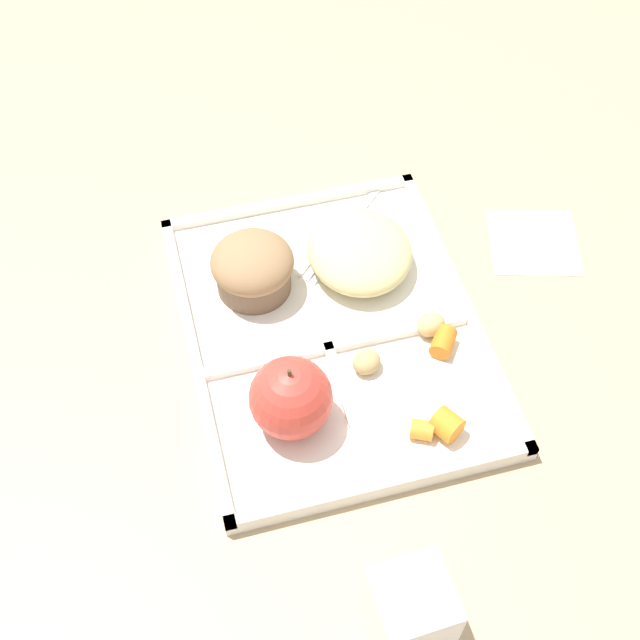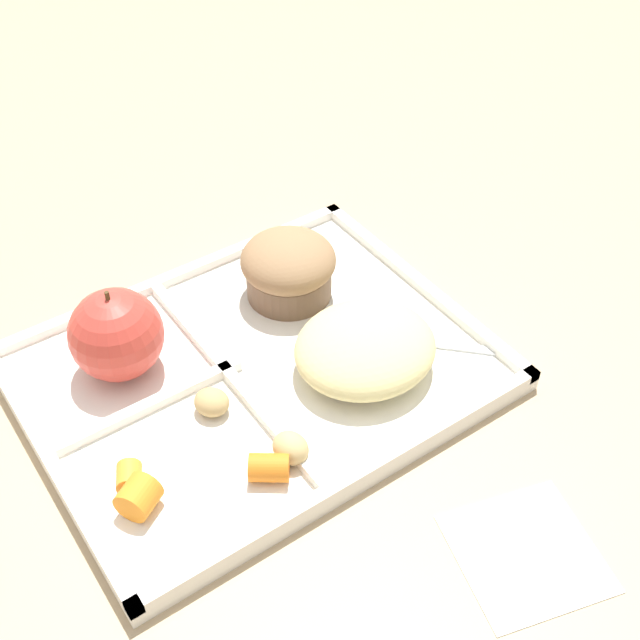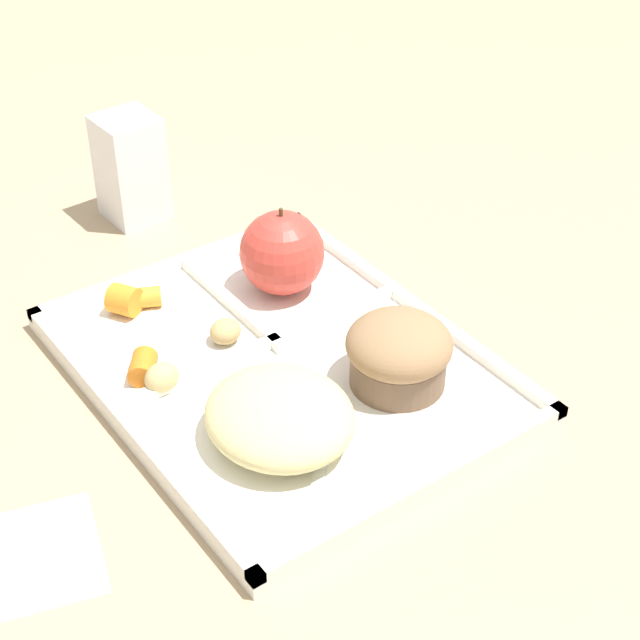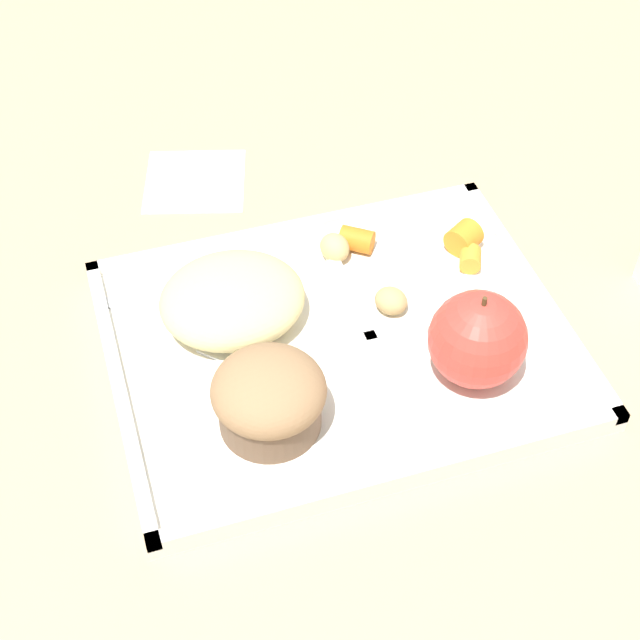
# 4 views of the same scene
# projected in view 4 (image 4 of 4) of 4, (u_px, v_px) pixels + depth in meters

# --- Properties ---
(ground) EXTENTS (6.00, 6.00, 0.00)m
(ground) POSITION_uv_depth(u_px,v_px,m) (338.00, 350.00, 0.78)
(ground) COLOR tan
(lunch_tray) EXTENTS (0.36, 0.29, 0.02)m
(lunch_tray) POSITION_uv_depth(u_px,v_px,m) (339.00, 344.00, 0.78)
(lunch_tray) COLOR white
(lunch_tray) RESTS_ON ground
(green_apple) EXTENTS (0.08, 0.08, 0.08)m
(green_apple) POSITION_uv_depth(u_px,v_px,m) (478.00, 339.00, 0.72)
(green_apple) COLOR #C63D33
(green_apple) RESTS_ON lunch_tray
(bran_muffin) EXTENTS (0.08, 0.08, 0.06)m
(bran_muffin) POSITION_uv_depth(u_px,v_px,m) (269.00, 397.00, 0.70)
(bran_muffin) COLOR brown
(bran_muffin) RESTS_ON lunch_tray
(carrot_slice_tilted) EXTENTS (0.03, 0.03, 0.02)m
(carrot_slice_tilted) POSITION_uv_depth(u_px,v_px,m) (470.00, 259.00, 0.83)
(carrot_slice_tilted) COLOR orange
(carrot_slice_tilted) RESTS_ON lunch_tray
(carrot_slice_small) EXTENTS (0.03, 0.04, 0.03)m
(carrot_slice_small) POSITION_uv_depth(u_px,v_px,m) (464.00, 238.00, 0.84)
(carrot_slice_small) COLOR orange
(carrot_slice_small) RESTS_ON lunch_tray
(carrot_slice_large) EXTENTS (0.04, 0.03, 0.02)m
(carrot_slice_large) POSITION_uv_depth(u_px,v_px,m) (357.00, 240.00, 0.84)
(carrot_slice_large) COLOR orange
(carrot_slice_large) RESTS_ON lunch_tray
(potato_chunk_browned) EXTENTS (0.03, 0.03, 0.02)m
(potato_chunk_browned) POSITION_uv_depth(u_px,v_px,m) (335.00, 248.00, 0.83)
(potato_chunk_browned) COLOR tan
(potato_chunk_browned) RESTS_ON lunch_tray
(potato_chunk_small) EXTENTS (0.04, 0.04, 0.02)m
(potato_chunk_small) POSITION_uv_depth(u_px,v_px,m) (391.00, 301.00, 0.79)
(potato_chunk_small) COLOR tan
(potato_chunk_small) RESTS_ON lunch_tray
(egg_noodle_pile) EXTENTS (0.12, 0.11, 0.04)m
(egg_noodle_pile) POSITION_uv_depth(u_px,v_px,m) (232.00, 299.00, 0.78)
(egg_noodle_pile) COLOR #D6C684
(egg_noodle_pile) RESTS_ON lunch_tray
(meatball_side) EXTENTS (0.03, 0.03, 0.03)m
(meatball_side) POSITION_uv_depth(u_px,v_px,m) (249.00, 283.00, 0.80)
(meatball_side) COLOR brown
(meatball_side) RESTS_ON lunch_tray
(meatball_center) EXTENTS (0.03, 0.03, 0.03)m
(meatball_center) POSITION_uv_depth(u_px,v_px,m) (266.00, 289.00, 0.79)
(meatball_center) COLOR brown
(meatball_center) RESTS_ON lunch_tray
(meatball_back) EXTENTS (0.03, 0.03, 0.03)m
(meatball_back) POSITION_uv_depth(u_px,v_px,m) (218.00, 317.00, 0.77)
(meatball_back) COLOR brown
(meatball_back) RESTS_ON lunch_tray
(meatball_front) EXTENTS (0.04, 0.04, 0.04)m
(meatball_front) POSITION_uv_depth(u_px,v_px,m) (224.00, 304.00, 0.78)
(meatball_front) COLOR brown
(meatball_front) RESTS_ON lunch_tray
(plastic_fork) EXTENTS (0.12, 0.12, 0.00)m
(plastic_fork) POSITION_uv_depth(u_px,v_px,m) (193.00, 338.00, 0.77)
(plastic_fork) COLOR silver
(plastic_fork) RESTS_ON lunch_tray
(paper_napkin) EXTENTS (0.12, 0.12, 0.00)m
(paper_napkin) POSITION_uv_depth(u_px,v_px,m) (195.00, 181.00, 0.93)
(paper_napkin) COLOR white
(paper_napkin) RESTS_ON ground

